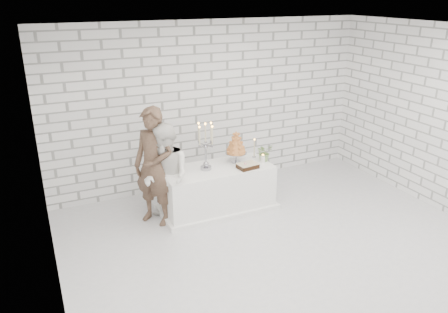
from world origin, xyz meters
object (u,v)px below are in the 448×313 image
at_px(groom, 154,167).
at_px(candelabra, 206,146).
at_px(bride, 167,176).
at_px(cake_table, 217,189).
at_px(croquembouche, 236,147).

height_order(groom, candelabra, groom).
height_order(bride, candelabra, bride).
distance_m(cake_table, bride, 1.01).
bearing_deg(cake_table, groom, 178.50).
distance_m(bride, candelabra, 0.79).
xyz_separation_m(cake_table, candelabra, (-0.19, 0.01, 0.77)).
bearing_deg(groom, bride, 1.35).
bearing_deg(croquembouche, candelabra, -172.76).
relative_size(groom, croquembouche, 3.36).
bearing_deg(cake_table, bride, -171.32).
xyz_separation_m(candelabra, croquembouche, (0.57, 0.07, -0.11)).
height_order(bride, croquembouche, bride).
relative_size(cake_table, bride, 1.11).
relative_size(cake_table, groom, 0.97).
bearing_deg(groom, croquembouche, 52.46).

